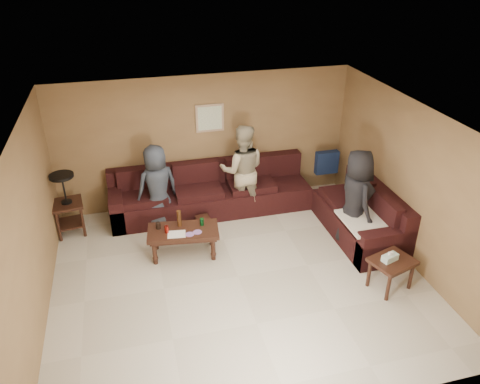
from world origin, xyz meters
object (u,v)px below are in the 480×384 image
Objects in this scene: waste_bin at (203,224)px; person_left at (157,187)px; coffee_table at (183,233)px; side_table_right at (392,264)px; sectional_sofa at (261,204)px; person_right at (355,199)px; person_middle at (242,170)px; end_table_left at (67,203)px.

waste_bin is 1.03m from person_left.
coffee_table reaches higher than side_table_right.
sectional_sofa is 2.76× the size of person_right.
person_right is (1.53, -1.44, -0.02)m from person_middle.
waste_bin is (-1.09, -0.11, -0.19)m from sectional_sofa.
sectional_sofa is at bearing 25.29° from coffee_table.
person_right is (2.80, -0.35, 0.44)m from coffee_table.
coffee_table is 1.66× the size of side_table_right.
side_table_right is at bearing -42.67° from waste_bin.
side_table_right is (2.81, -1.59, 0.02)m from coffee_table.
person_middle is (1.27, 1.08, 0.47)m from coffee_table.
side_table_right is at bearing -179.68° from person_right.
waste_bin is at bearing 132.29° from person_left.
side_table_right is 3.11m from person_middle.
end_table_left is at bearing 149.64° from side_table_right.
end_table_left is at bearing 166.97° from waste_bin.
person_left reaches higher than waste_bin.
person_middle is (3.09, -0.05, 0.27)m from end_table_left.
person_right is at bearing -17.77° from end_table_left.
person_middle is at bearing 40.44° from coffee_table.
end_table_left is 2.36m from waste_bin.
person_left is at bearing 105.42° from coffee_table.
person_right is (-0.01, 1.23, 0.42)m from side_table_right.
person_left is at bearing 150.12° from waste_bin.
side_table_right is 2.61× the size of waste_bin.
waste_bin is at bearing 41.51° from person_middle.
person_left is 0.91× the size of person_right.
end_table_left is at bearing -21.98° from person_left.
sectional_sofa reaches higher than coffee_table.
coffee_table is 1.12m from person_left.
person_left is at bearing 139.91° from side_table_right.
person_right reaches higher than side_table_right.
person_left is at bearing -4.15° from end_table_left.
sectional_sofa is 1.11m from waste_bin.
person_middle reaches higher than coffee_table.
person_middle reaches higher than sectional_sofa.
person_middle is at bearing 164.60° from person_left.
person_left is (-3.09, 2.60, 0.34)m from side_table_right.
person_left is at bearing 14.35° from person_middle.
person_middle reaches higher than side_table_right.
coffee_table is 1.73m from person_middle.
person_left is (-0.71, 0.41, 0.63)m from waste_bin.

